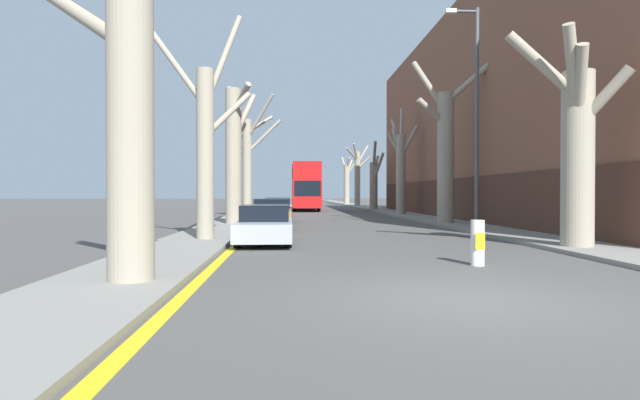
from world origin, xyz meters
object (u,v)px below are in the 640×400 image
(parked_car_1, at_px, (272,215))
(parked_car_2, at_px, (276,211))
(street_tree_left_3, at_px, (248,161))
(street_tree_right_2, at_px, (400,166))
(street_tree_right_0, at_px, (577,146))
(parked_car_0, at_px, (265,225))
(street_tree_right_3, at_px, (374,181))
(street_tree_right_5, at_px, (347,181))
(double_decker_bus, at_px, (305,185))
(street_tree_left_0, at_px, (129,53))
(street_tree_left_1, at_px, (205,141))
(lamp_post, at_px, (475,109))
(street_tree_right_4, at_px, (358,175))
(traffic_bollard, at_px, (478,243))
(street_tree_left_2, at_px, (234,149))
(street_tree_right_1, at_px, (445,150))
(parked_car_3, at_px, (278,208))

(parked_car_1, xyz_separation_m, parked_car_2, (0.00, 5.87, -0.02))
(street_tree_left_3, height_order, street_tree_right_2, street_tree_right_2)
(street_tree_right_0, distance_m, parked_car_0, 9.53)
(street_tree_right_3, relative_size, street_tree_right_5, 0.93)
(double_decker_bus, bearing_deg, street_tree_left_0, -96.24)
(street_tree_left_0, bearing_deg, street_tree_left_3, 89.94)
(street_tree_left_1, relative_size, parked_car_0, 1.86)
(parked_car_1, distance_m, lamp_post, 9.77)
(street_tree_left_3, xyz_separation_m, street_tree_right_5, (10.99, 38.00, -0.37))
(street_tree_right_4, height_order, traffic_bollard, street_tree_right_4)
(street_tree_left_0, height_order, lamp_post, lamp_post)
(traffic_bollard, bearing_deg, street_tree_left_0, -162.90)
(street_tree_right_5, height_order, traffic_bollard, street_tree_right_5)
(street_tree_left_3, bearing_deg, traffic_bollard, -72.92)
(street_tree_right_4, bearing_deg, street_tree_left_2, -107.76)
(street_tree_right_1, bearing_deg, street_tree_right_2, 89.48)
(street_tree_left_1, xyz_separation_m, street_tree_left_2, (0.03, 8.49, 0.52))
(street_tree_right_5, distance_m, parked_car_1, 49.78)
(double_decker_bus, height_order, lamp_post, lamp_post)
(street_tree_right_2, relative_size, parked_car_2, 2.08)
(street_tree_left_2, height_order, street_tree_right_3, street_tree_left_2)
(street_tree_left_3, distance_m, parked_car_2, 6.22)
(street_tree_left_3, bearing_deg, street_tree_right_1, -37.10)
(street_tree_right_1, bearing_deg, street_tree_left_0, -123.12)
(street_tree_left_0, distance_m, street_tree_right_1, 19.73)
(parked_car_0, distance_m, parked_car_2, 12.22)
(street_tree_left_1, bearing_deg, street_tree_right_4, 75.59)
(parked_car_2, height_order, parked_car_3, parked_car_3)
(street_tree_left_0, height_order, street_tree_right_1, street_tree_right_1)
(street_tree_right_0, relative_size, parked_car_0, 1.46)
(street_tree_left_2, distance_m, street_tree_right_4, 35.74)
(street_tree_right_5, bearing_deg, parked_car_0, -99.31)
(street_tree_left_3, distance_m, street_tree_right_1, 13.48)
(street_tree_right_4, height_order, parked_car_3, street_tree_right_4)
(street_tree_right_0, bearing_deg, street_tree_right_2, 89.88)
(street_tree_right_3, height_order, parked_car_3, street_tree_right_3)
(street_tree_left_2, bearing_deg, double_decker_bus, 79.27)
(street_tree_right_1, bearing_deg, street_tree_right_4, 89.81)
(street_tree_right_1, height_order, lamp_post, lamp_post)
(street_tree_left_1, height_order, street_tree_right_5, street_tree_left_1)
(street_tree_left_2, distance_m, parked_car_2, 4.93)
(parked_car_3, bearing_deg, parked_car_2, -90.00)
(parked_car_0, bearing_deg, parked_car_2, 90.00)
(street_tree_left_1, bearing_deg, street_tree_right_0, -16.17)
(street_tree_left_1, distance_m, parked_car_3, 17.33)
(parked_car_1, bearing_deg, street_tree_right_0, -45.23)
(double_decker_bus, bearing_deg, street_tree_left_1, -97.89)
(traffic_bollard, bearing_deg, street_tree_left_3, 107.08)
(street_tree_right_2, height_order, parked_car_3, street_tree_right_2)
(parked_car_1, height_order, parked_car_3, parked_car_1)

